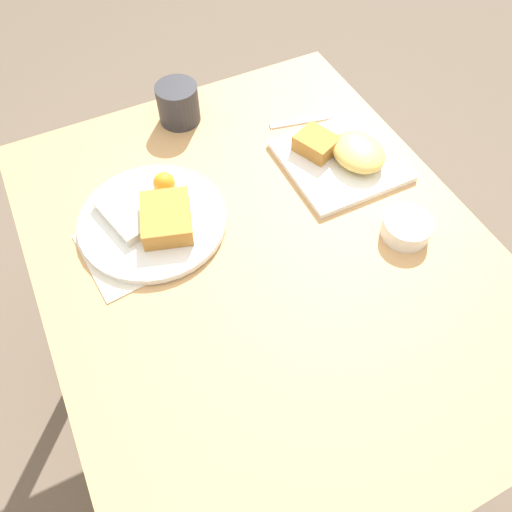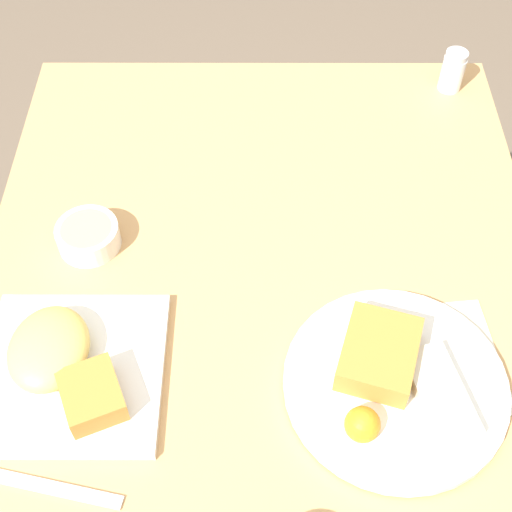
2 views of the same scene
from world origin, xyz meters
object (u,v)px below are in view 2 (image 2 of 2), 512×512
at_px(sauce_ramekin, 88,236).
at_px(butter_knife, 52,488).
at_px(plate_square_near, 67,366).
at_px(plate_oval_far, 393,380).
at_px(salt_shaker, 452,73).

bearing_deg(sauce_ramekin, butter_knife, 1.37).
relative_size(plate_square_near, plate_oval_far, 0.81).
relative_size(plate_square_near, salt_shaker, 3.06).
bearing_deg(plate_square_near, sauce_ramekin, -178.81).
height_order(plate_square_near, plate_oval_far, plate_square_near).
distance_m(sauce_ramekin, butter_knife, 0.37).
xyz_separation_m(sauce_ramekin, salt_shaker, (-0.36, 0.59, 0.01)).
bearing_deg(butter_knife, plate_square_near, 103.65).
bearing_deg(plate_square_near, plate_oval_far, 87.57).
height_order(sauce_ramekin, butter_knife, sauce_ramekin).
height_order(plate_square_near, sauce_ramekin, plate_square_near).
relative_size(sauce_ramekin, salt_shaker, 1.22).
distance_m(plate_oval_far, salt_shaker, 0.62).
bearing_deg(plate_square_near, butter_knife, 1.62).
bearing_deg(sauce_ramekin, salt_shaker, 121.54).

